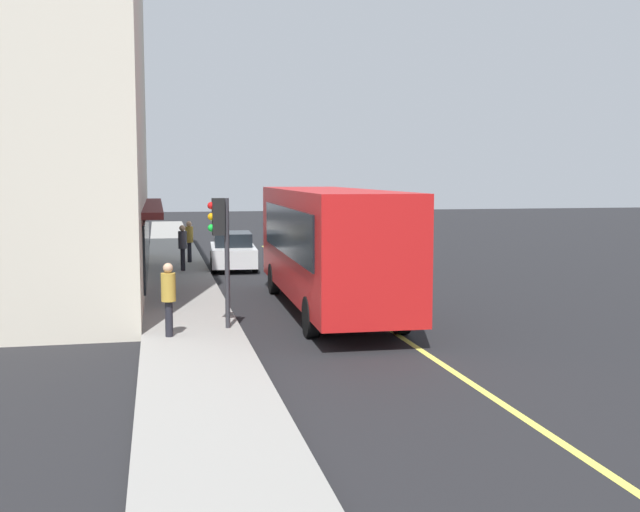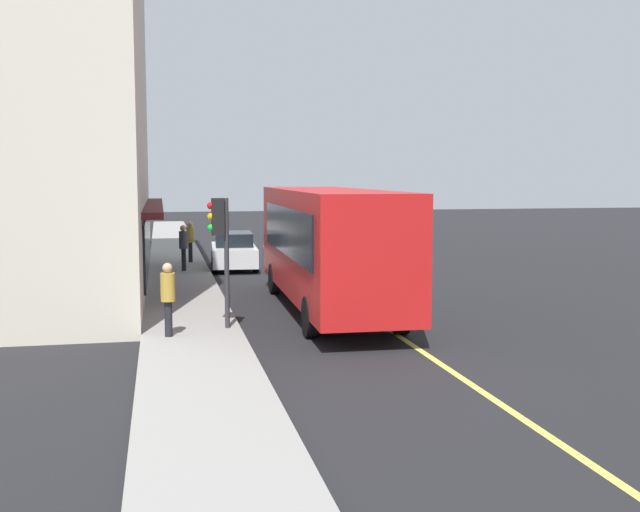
{
  "view_description": "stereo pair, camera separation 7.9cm",
  "coord_description": "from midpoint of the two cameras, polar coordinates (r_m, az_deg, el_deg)",
  "views": [
    {
      "loc": [
        -24.2,
        5.72,
        3.89
      ],
      "look_at": [
        -2.8,
        1.17,
        1.6
      ],
      "focal_mm": 43.14,
      "sensor_mm": 36.0,
      "label": 1
    },
    {
      "loc": [
        -24.22,
        5.64,
        3.89
      ],
      "look_at": [
        -2.8,
        1.17,
        1.6
      ],
      "focal_mm": 43.14,
      "sensor_mm": 36.0,
      "label": 2
    }
  ],
  "objects": [
    {
      "name": "pedestrian_mid_block",
      "position": [
        33.71,
        -9.74,
        1.37
      ],
      "size": [
        0.34,
        0.34,
        1.79
      ],
      "color": "black",
      "rests_on": "sidewalk"
    },
    {
      "name": "pedestrian_waiting",
      "position": [
        30.79,
        -10.23,
        0.95
      ],
      "size": [
        0.34,
        0.34,
        1.81
      ],
      "color": "black",
      "rests_on": "sidewalk"
    },
    {
      "name": "bus",
      "position": [
        22.05,
        0.5,
        1.02
      ],
      "size": [
        11.18,
        2.8,
        3.5
      ],
      "color": "red",
      "rests_on": "ground"
    },
    {
      "name": "car_white",
      "position": [
        32.4,
        -6.55,
        0.36
      ],
      "size": [
        4.4,
        2.05,
        1.52
      ],
      "color": "white",
      "rests_on": "ground"
    },
    {
      "name": "traffic_light",
      "position": [
        18.86,
        -7.52,
        1.8
      ],
      "size": [
        0.3,
        0.52,
        3.2
      ],
      "color": "#2D2D33",
      "rests_on": "sidewalk"
    },
    {
      "name": "lane_centre_stripe",
      "position": [
        25.17,
        1.19,
        -2.91
      ],
      "size": [
        36.0,
        0.16,
        0.01
      ],
      "primitive_type": "cube",
      "color": "#D8D14C",
      "rests_on": "ground"
    },
    {
      "name": "pedestrian_near_storefront",
      "position": [
        18.2,
        -11.3,
        -2.67
      ],
      "size": [
        0.34,
        0.34,
        1.73
      ],
      "color": "black",
      "rests_on": "sidewalk"
    },
    {
      "name": "storefront_building",
      "position": [
        28.47,
        -22.49,
        12.93
      ],
      "size": [
        18.99,
        9.58,
        15.13
      ],
      "color": "beige",
      "rests_on": "ground"
    },
    {
      "name": "ground",
      "position": [
        25.17,
        1.19,
        -2.92
      ],
      "size": [
        120.0,
        120.0,
        0.0
      ],
      "primitive_type": "plane",
      "color": "black"
    },
    {
      "name": "sidewalk",
      "position": [
        24.52,
        -10.13,
        -3.07
      ],
      "size": [
        80.0,
        2.4,
        0.15
      ],
      "primitive_type": "cube",
      "color": "gray",
      "rests_on": "ground"
    }
  ]
}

